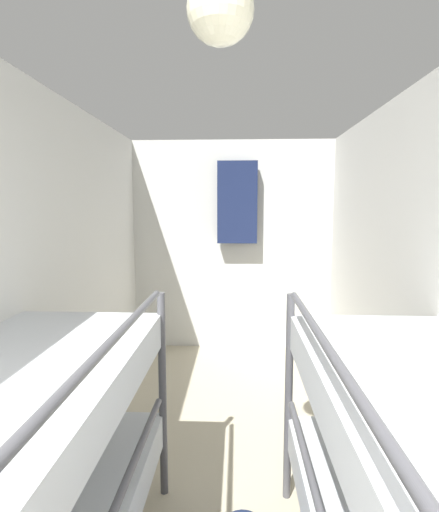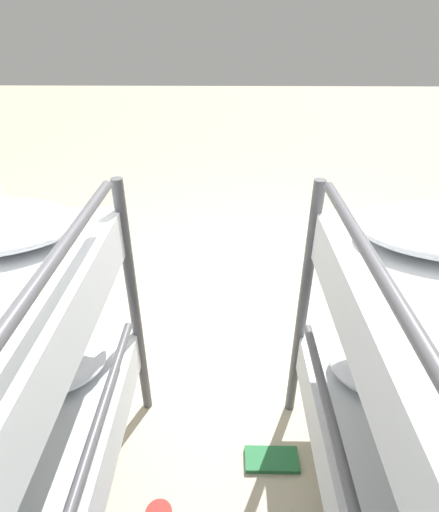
# 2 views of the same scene
# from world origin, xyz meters

# --- Properties ---
(wall_left) EXTENTS (0.06, 4.93, 2.40)m
(wall_left) POSITION_xyz_m (-1.17, 2.41, 1.20)
(wall_left) COLOR silver
(wall_left) RESTS_ON ground_plane
(wall_back) EXTENTS (2.40, 0.06, 2.40)m
(wall_back) POSITION_xyz_m (0.00, 4.84, 1.20)
(wall_back) COLOR silver
(wall_back) RESTS_ON ground_plane
(hanging_coat) EXTENTS (0.44, 0.12, 0.90)m
(hanging_coat) POSITION_xyz_m (0.06, 4.69, 1.70)
(hanging_coat) COLOR #192347
(ceiling_light) EXTENTS (0.24, 0.24, 0.24)m
(ceiling_light) POSITION_xyz_m (0.00, 1.73, 2.34)
(ceiling_light) COLOR #F4EFCC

